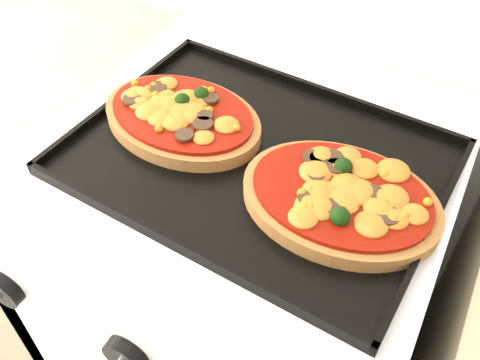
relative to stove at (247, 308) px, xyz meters
The scene contains 7 objects.
stove is the anchor object (origin of this frame).
control_panel 0.51m from the stove, 90.00° to the right, with size 0.60×0.02×0.09m, color white.
knob_left 0.55m from the stove, 118.49° to the right, with size 0.05×0.05×0.02m, color black.
knob_center 0.52m from the stove, 88.14° to the right, with size 0.06×0.06×0.02m, color black.
baking_tray 0.47m from the stove, 45.76° to the right, with size 0.51×0.38×0.02m, color black.
pizza_left 0.49m from the stove, behind, with size 0.25×0.18×0.04m, color #9B6A35, non-canonical shape.
pizza_right 0.51m from the stove, 19.60° to the right, with size 0.26×0.19×0.04m, color #9B6A35, non-canonical shape.
Camera 1 is at (0.22, 1.18, 1.44)m, focal length 40.00 mm.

